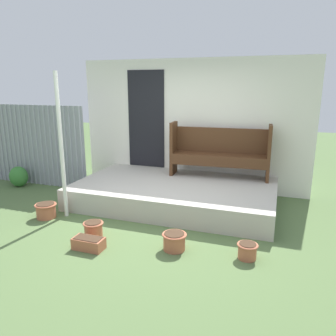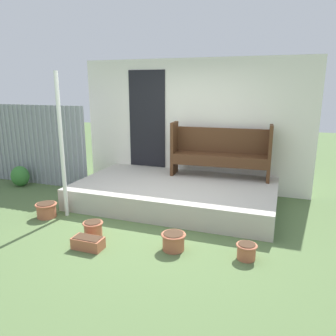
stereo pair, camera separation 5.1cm
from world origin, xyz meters
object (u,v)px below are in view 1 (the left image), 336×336
at_px(flower_pot_left, 46,210).
at_px(flower_pot_right, 174,241).
at_px(shrub_by_fence, 19,176).
at_px(flower_pot_far_right, 247,250).
at_px(flower_pot_middle, 93,229).
at_px(bench, 220,150).
at_px(support_post, 61,147).
at_px(planter_box_rect, 89,243).

distance_m(flower_pot_left, flower_pot_right, 2.32).
bearing_deg(shrub_by_fence, flower_pot_far_right, -16.83).
relative_size(flower_pot_left, shrub_by_fence, 0.80).
distance_m(flower_pot_middle, flower_pot_far_right, 2.12).
height_order(bench, shrub_by_fence, bench).
bearing_deg(flower_pot_right, flower_pot_far_right, 4.78).
height_order(bench, flower_pot_middle, bench).
bearing_deg(flower_pot_far_right, support_post, 171.62).
xyz_separation_m(flower_pot_middle, planter_box_rect, (0.13, -0.34, -0.04)).
relative_size(flower_pot_left, flower_pot_right, 1.06).
bearing_deg(planter_box_rect, flower_pot_far_right, 12.14).
height_order(flower_pot_right, flower_pot_far_right, flower_pot_right).
xyz_separation_m(bench, flower_pot_left, (-2.42, -2.03, -0.77)).
bearing_deg(bench, flower_pot_middle, -122.54).
xyz_separation_m(flower_pot_far_right, planter_box_rect, (-1.99, -0.43, -0.03)).
height_order(flower_pot_middle, shrub_by_fence, shrub_by_fence).
relative_size(flower_pot_left, flower_pot_far_right, 1.31).
relative_size(flower_pot_middle, flower_pot_right, 0.89).
bearing_deg(support_post, flower_pot_far_right, -8.38).
bearing_deg(support_post, flower_pot_left, -146.28).
distance_m(flower_pot_left, planter_box_rect, 1.41).
relative_size(flower_pot_left, flower_pot_middle, 1.19).
bearing_deg(flower_pot_left, flower_pot_middle, -17.84).
bearing_deg(flower_pot_middle, flower_pot_right, 0.68).
bearing_deg(bench, flower_pot_right, -96.55).
distance_m(support_post, flower_pot_far_right, 3.16).
bearing_deg(support_post, flower_pot_middle, -32.26).
relative_size(bench, flower_pot_far_right, 7.10).
bearing_deg(flower_pot_left, flower_pot_right, -8.39).
bearing_deg(shrub_by_fence, flower_pot_middle, -29.57).
bearing_deg(flower_pot_middle, flower_pot_far_right, 2.47).
height_order(support_post, bench, support_post).
distance_m(bench, shrub_by_fence, 4.23).
relative_size(flower_pot_middle, planter_box_rect, 0.71).
xyz_separation_m(support_post, flower_pot_right, (2.03, -0.51, -1.02)).
bearing_deg(flower_pot_right, support_post, 165.85).
relative_size(bench, shrub_by_fence, 4.32).
bearing_deg(bench, shrub_by_fence, -172.16).
bearing_deg(flower_pot_middle, bench, 60.82).
bearing_deg(bench, planter_box_rect, -117.13).
bearing_deg(flower_pot_middle, flower_pot_left, 162.16).
relative_size(flower_pot_far_right, shrub_by_fence, 0.61).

